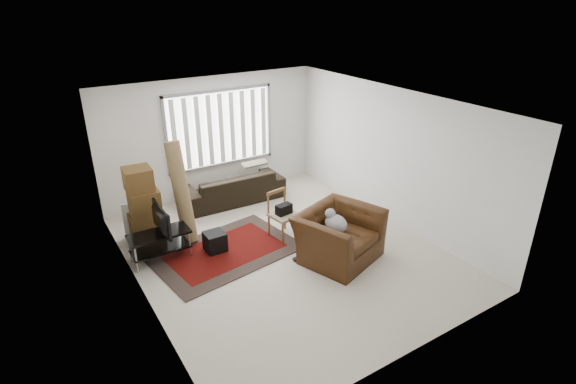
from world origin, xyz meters
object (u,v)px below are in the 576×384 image
(tv_stand, at_px, (160,240))
(armchair, at_px, (339,232))
(side_chair, at_px, (283,212))
(moving_boxes, at_px, (144,207))
(sofa, at_px, (233,183))

(tv_stand, xyz_separation_m, armchair, (2.65, -1.62, 0.13))
(side_chair, bearing_deg, moving_boxes, 141.68)
(sofa, bearing_deg, armchair, 101.18)
(moving_boxes, distance_m, side_chair, 2.59)
(moving_boxes, relative_size, side_chair, 1.59)
(moving_boxes, relative_size, sofa, 0.64)
(tv_stand, xyz_separation_m, moving_boxes, (0.00, 0.84, 0.29))
(armchair, bearing_deg, moving_boxes, 118.72)
(tv_stand, bearing_deg, side_chair, -11.15)
(tv_stand, distance_m, armchair, 3.11)
(side_chair, distance_m, armchair, 1.24)
(moving_boxes, bearing_deg, armchair, -42.86)
(tv_stand, height_order, sofa, sofa)
(tv_stand, distance_m, sofa, 2.62)
(tv_stand, height_order, moving_boxes, moving_boxes)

